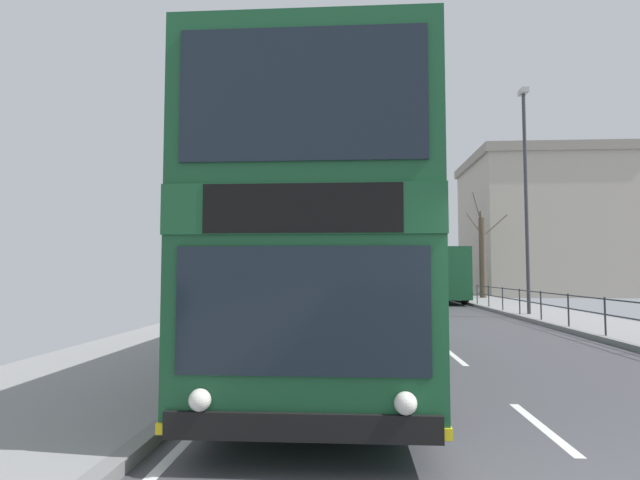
% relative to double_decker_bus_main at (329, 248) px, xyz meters
% --- Properties ---
extents(double_decker_bus_main, '(2.79, 10.61, 4.30)m').
position_rel_double_decker_bus_main_xyz_m(double_decker_bus_main, '(0.00, 0.00, 0.00)').
color(double_decker_bus_main, '#19512D').
rests_on(double_decker_bus_main, ground).
extents(background_bus_far_lane, '(2.75, 9.99, 3.16)m').
position_rel_double_decker_bus_main_xyz_m(background_bus_far_lane, '(5.66, 22.13, -0.53)').
color(background_bus_far_lane, '#19512D').
rests_on(background_bus_far_lane, ground).
extents(pedestrian_railing_far_kerb, '(0.05, 22.37, 1.00)m').
position_rel_double_decker_bus_main_xyz_m(pedestrian_railing_far_kerb, '(7.07, 6.28, -1.44)').
color(pedestrian_railing_far_kerb, '#2D3338').
rests_on(pedestrian_railing_far_kerb, ground).
extents(street_lamp_far_side, '(0.28, 0.60, 9.12)m').
position_rel_double_decker_bus_main_xyz_m(street_lamp_far_side, '(7.49, 10.93, 3.07)').
color(street_lamp_far_side, '#38383D').
rests_on(street_lamp_far_side, ground).
extents(bare_tree_far_00, '(2.62, 2.65, 6.80)m').
position_rel_double_decker_bus_main_xyz_m(bare_tree_far_00, '(9.08, 23.98, 0.67)').
color(bare_tree_far_00, brown).
rests_on(bare_tree_far_00, ground).
extents(background_building_00, '(11.69, 10.94, 11.05)m').
position_rel_double_decker_bus_main_xyz_m(background_building_00, '(15.86, 31.51, 3.30)').
color(background_building_00, '#B2A899').
rests_on(background_building_00, ground).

